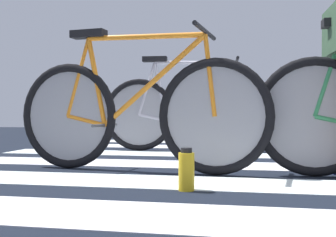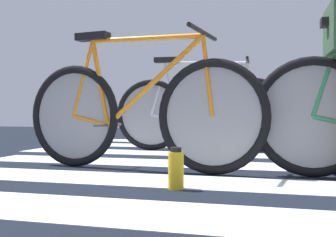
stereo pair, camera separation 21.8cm
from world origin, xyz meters
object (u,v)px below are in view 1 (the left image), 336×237
(bicycle_3_of_4, at_px, (190,112))
(water_bottle, at_px, (186,170))
(bicycle_4_of_4, at_px, (321,112))
(cyclist_4_of_4, at_px, (298,92))
(bicycle_1_of_4, at_px, (136,112))

(bicycle_3_of_4, height_order, water_bottle, bicycle_3_of_4)
(bicycle_4_of_4, relative_size, water_bottle, 8.24)
(cyclist_4_of_4, bearing_deg, bicycle_4_of_4, 0.00)
(bicycle_3_of_4, distance_m, cyclist_4_of_4, 2.20)
(water_bottle, bearing_deg, bicycle_4_of_4, 71.55)
(bicycle_3_of_4, height_order, bicycle_4_of_4, same)
(bicycle_4_of_4, distance_m, water_bottle, 4.08)
(water_bottle, bearing_deg, bicycle_3_of_4, 97.13)
(bicycle_4_of_4, bearing_deg, water_bottle, -116.03)
(bicycle_3_of_4, relative_size, cyclist_4_of_4, 1.73)
(bicycle_4_of_4, bearing_deg, cyclist_4_of_4, -180.00)
(water_bottle, bearing_deg, cyclist_4_of_4, 75.61)
(bicycle_3_of_4, bearing_deg, bicycle_1_of_4, -99.32)
(bicycle_1_of_4, distance_m, bicycle_3_of_4, 1.44)
(bicycle_3_of_4, relative_size, water_bottle, 8.28)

